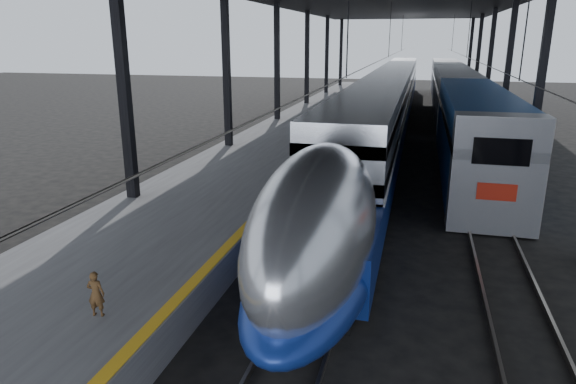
% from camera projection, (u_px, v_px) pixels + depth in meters
% --- Properties ---
extents(ground, '(160.00, 160.00, 0.00)m').
position_uv_depth(ground, '(236.00, 304.00, 13.33)').
color(ground, black).
rests_on(ground, ground).
extents(platform, '(6.00, 80.00, 1.00)m').
position_uv_depth(platform, '(291.00, 139.00, 32.59)').
color(platform, '#4C4C4F').
rests_on(platform, ground).
extents(yellow_strip, '(0.30, 80.00, 0.01)m').
position_uv_depth(yellow_strip, '(335.00, 133.00, 31.78)').
color(yellow_strip, gold).
rests_on(yellow_strip, platform).
extents(rails, '(6.52, 80.00, 0.16)m').
position_uv_depth(rails, '(420.00, 152.00, 30.81)').
color(rails, slate).
rests_on(rails, ground).
extents(tgv_train, '(2.96, 65.20, 4.24)m').
position_uv_depth(tgv_train, '(389.00, 104.00, 38.29)').
color(tgv_train, silver).
rests_on(tgv_train, ground).
extents(second_train, '(3.04, 56.05, 4.19)m').
position_uv_depth(second_train, '(454.00, 96.00, 42.55)').
color(second_train, navy).
rests_on(second_train, ground).
extents(child, '(0.40, 0.29, 1.01)m').
position_uv_depth(child, '(96.00, 294.00, 10.70)').
color(child, '#4B3119').
rests_on(child, platform).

